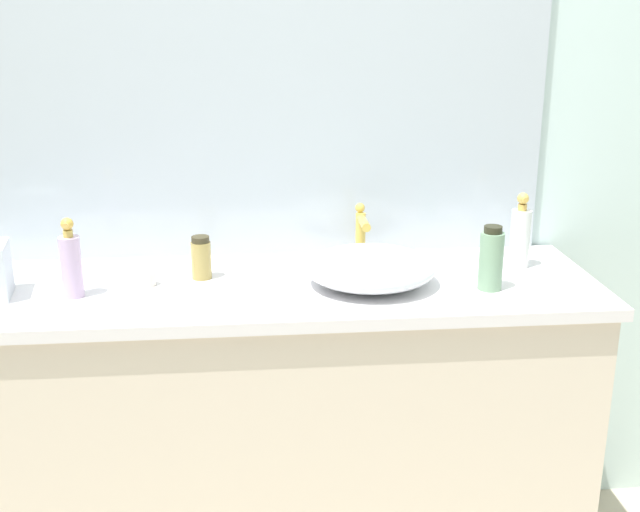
% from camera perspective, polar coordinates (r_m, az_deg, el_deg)
% --- Properties ---
extents(bathroom_wall_rear, '(6.00, 0.06, 2.60)m').
position_cam_1_polar(bathroom_wall_rear, '(2.36, -2.40, 9.71)').
color(bathroom_wall_rear, silver).
rests_on(bathroom_wall_rear, ground).
extents(vanity_counter, '(1.77, 0.55, 0.91)m').
position_cam_1_polar(vanity_counter, '(2.33, -3.40, -12.50)').
color(vanity_counter, beige).
rests_on(vanity_counter, ground).
extents(wall_mirror_panel, '(1.64, 0.01, 1.22)m').
position_cam_1_polar(wall_mirror_panel, '(2.30, -4.15, 14.85)').
color(wall_mirror_panel, '#B2BCC6').
rests_on(wall_mirror_panel, vanity_counter).
extents(sink_basin, '(0.35, 0.33, 0.10)m').
position_cam_1_polar(sink_basin, '(2.12, 3.64, -0.83)').
color(sink_basin, silver).
rests_on(sink_basin, vanity_counter).
extents(faucet, '(0.03, 0.14, 0.17)m').
position_cam_1_polar(faucet, '(2.27, 2.98, 1.86)').
color(faucet, gold).
rests_on(faucet, vanity_counter).
extents(soap_dispenser, '(0.06, 0.06, 0.22)m').
position_cam_1_polar(soap_dispenser, '(2.32, 14.15, 1.44)').
color(soap_dispenser, white).
rests_on(soap_dispenser, vanity_counter).
extents(lotion_bottle, '(0.06, 0.06, 0.17)m').
position_cam_1_polar(lotion_bottle, '(2.12, 12.16, -0.23)').
color(lotion_bottle, gray).
rests_on(lotion_bottle, vanity_counter).
extents(perfume_bottle, '(0.05, 0.05, 0.12)m').
position_cam_1_polar(perfume_bottle, '(2.19, -8.51, -0.13)').
color(perfume_bottle, '#AA934C').
rests_on(perfume_bottle, vanity_counter).
extents(spray_can, '(0.05, 0.05, 0.21)m').
position_cam_1_polar(spray_can, '(2.11, -17.42, -0.50)').
color(spray_can, '#C5A9CE').
rests_on(spray_can, vanity_counter).
extents(candle_jar, '(0.05, 0.05, 0.04)m').
position_cam_1_polar(candle_jar, '(2.17, -12.27, -1.60)').
color(candle_jar, silver).
rests_on(candle_jar, vanity_counter).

